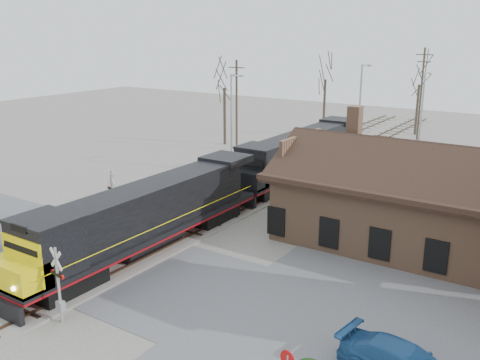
# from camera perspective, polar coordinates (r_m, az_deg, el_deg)

# --- Properties ---
(ground) EXTENTS (140.00, 140.00, 0.00)m
(ground) POSITION_cam_1_polar(r_m,az_deg,el_deg) (30.64, -12.93, -8.93)
(ground) COLOR #9F9A90
(ground) RESTS_ON ground
(road) EXTENTS (60.00, 9.00, 0.03)m
(road) POSITION_cam_1_polar(r_m,az_deg,el_deg) (30.63, -12.94, -8.91)
(road) COLOR #5A5A5E
(road) RESTS_ON ground
(track_main) EXTENTS (3.40, 90.00, 0.24)m
(track_main) POSITION_cam_1_polar(r_m,az_deg,el_deg) (41.57, 2.08, -1.79)
(track_main) COLOR #9F9A90
(track_main) RESTS_ON ground
(track_siding) EXTENTS (3.40, 90.00, 0.24)m
(track_siding) POSITION_cam_1_polar(r_m,az_deg,el_deg) (43.97, -2.92, -0.82)
(track_siding) COLOR #9F9A90
(track_siding) RESTS_ON ground
(depot) EXTENTS (15.20, 9.31, 7.90)m
(depot) POSITION_cam_1_polar(r_m,az_deg,el_deg) (33.62, 17.06, -2.59)
(depot) COLOR #93674C
(depot) RESTS_ON ground
(locomotive_lead) EXTENTS (2.82, 18.89, 4.19)m
(locomotive_lead) POSITION_cam_1_polar(r_m,az_deg,el_deg) (31.10, -10.55, -4.04)
(locomotive_lead) COLOR black
(locomotive_lead) RESTS_ON ground
(locomotive_trailing) EXTENTS (2.82, 18.89, 3.97)m
(locomotive_trailing) POSITION_cam_1_polar(r_m,az_deg,el_deg) (46.18, 6.10, 2.66)
(locomotive_trailing) COLOR black
(locomotive_trailing) RESTS_ON ground
(crossbuck_near) EXTENTS (1.02, 0.27, 3.58)m
(crossbuck_near) POSITION_cam_1_polar(r_m,az_deg,el_deg) (25.15, -18.77, -10.77)
(crossbuck_near) COLOR #A5A8AD
(crossbuck_near) RESTS_ON ground
(crossbuck_far) EXTENTS (1.03, 0.35, 3.64)m
(crossbuck_far) POSITION_cam_1_polar(r_m,az_deg,el_deg) (36.74, -13.45, -1.87)
(crossbuck_far) COLOR #A5A8AD
(crossbuck_far) RESTS_ON ground
(streetlight_a) EXTENTS (0.25, 2.04, 8.72)m
(streetlight_a) POSITION_cam_1_polar(r_m,az_deg,el_deg) (48.49, -0.82, 6.62)
(streetlight_a) COLOR #A5A8AD
(streetlight_a) RESTS_ON ground
(streetlight_b) EXTENTS (0.25, 2.04, 9.89)m
(streetlight_b) POSITION_cam_1_polar(r_m,az_deg,el_deg) (45.69, 12.64, 6.44)
(streetlight_b) COLOR #A5A8AD
(streetlight_b) RESTS_ON ground
(streetlight_c) EXTENTS (0.25, 2.04, 8.80)m
(streetlight_c) POSITION_cam_1_polar(r_m,az_deg,el_deg) (53.38, 18.83, 6.67)
(streetlight_c) COLOR #A5A8AD
(streetlight_c) RESTS_ON ground
(utility_pole_a) EXTENTS (2.00, 0.24, 9.57)m
(utility_pole_a) POSITION_cam_1_polar(r_m,az_deg,el_deg) (57.34, -0.37, 8.15)
(utility_pole_a) COLOR #382D23
(utility_pole_a) RESTS_ON ground
(utility_pole_b) EXTENTS (2.00, 0.24, 10.65)m
(utility_pole_b) POSITION_cam_1_polar(r_m,az_deg,el_deg) (66.27, 18.75, 8.83)
(utility_pole_b) COLOR #382D23
(utility_pole_b) RESTS_ON ground
(tree_a) EXTENTS (4.24, 4.24, 10.39)m
(tree_a) POSITION_cam_1_polar(r_m,az_deg,el_deg) (60.04, -1.68, 10.78)
(tree_a) COLOR #382D23
(tree_a) RESTS_ON ground
(tree_b) EXTENTS (4.59, 4.59, 11.24)m
(tree_b) POSITION_cam_1_polar(r_m,az_deg,el_deg) (65.40, 9.14, 11.54)
(tree_b) COLOR #382D23
(tree_b) RESTS_ON ground
(tree_c) EXTENTS (4.10, 4.10, 10.05)m
(tree_c) POSITION_cam_1_polar(r_m,az_deg,el_deg) (69.28, 18.64, 10.44)
(tree_c) COLOR #382D23
(tree_c) RESTS_ON ground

